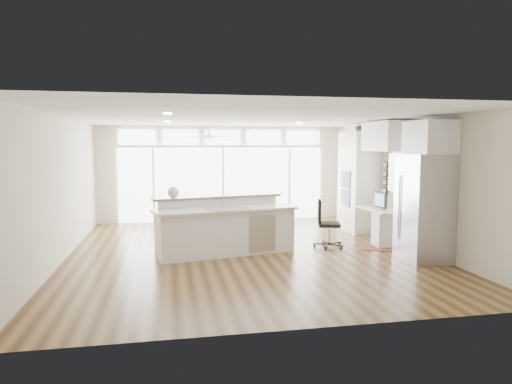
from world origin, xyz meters
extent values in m
cube|color=#422A14|center=(0.00, 0.00, -0.01)|extent=(7.00, 8.00, 0.02)
cube|color=silver|center=(0.00, 0.00, 2.70)|extent=(7.00, 8.00, 0.02)
cube|color=beige|center=(0.00, 4.00, 1.35)|extent=(7.00, 0.04, 2.70)
cube|color=beige|center=(0.00, -4.00, 1.35)|extent=(7.00, 0.04, 2.70)
cube|color=beige|center=(-3.50, 0.00, 1.35)|extent=(0.04, 8.00, 2.70)
cube|color=beige|center=(3.50, 0.00, 1.35)|extent=(0.04, 8.00, 2.70)
cube|color=silver|center=(0.00, 3.94, 1.05)|extent=(5.80, 0.06, 2.08)
cube|color=silver|center=(0.00, 3.94, 2.38)|extent=(5.90, 0.06, 0.40)
cube|color=white|center=(3.46, 0.30, 1.55)|extent=(0.04, 0.85, 0.85)
cube|color=silver|center=(-0.50, 2.80, 2.48)|extent=(1.16, 1.16, 0.32)
cube|color=silver|center=(0.00, 0.20, 2.68)|extent=(3.40, 3.00, 0.02)
cube|color=white|center=(3.17, 1.80, 1.25)|extent=(0.64, 1.20, 2.50)
cube|color=white|center=(3.13, 0.30, 0.38)|extent=(0.72, 1.30, 0.76)
cube|color=white|center=(3.17, 0.30, 2.35)|extent=(0.64, 1.30, 0.64)
cube|color=#B2B2B7|center=(3.11, -1.35, 1.00)|extent=(0.76, 0.90, 2.00)
cube|color=white|center=(3.17, -1.35, 2.30)|extent=(0.64, 0.90, 0.60)
cube|color=black|center=(3.46, 0.92, 1.40)|extent=(0.06, 0.22, 0.80)
cube|color=white|center=(-0.44, -0.10, 0.56)|extent=(2.98, 1.63, 1.12)
cube|color=#3C1C13|center=(2.81, -0.21, 0.01)|extent=(1.02, 0.88, 0.01)
cube|color=black|center=(1.78, 0.05, 0.50)|extent=(0.63, 0.60, 1.00)
sphere|color=silver|center=(-1.45, 0.09, 1.24)|extent=(0.30, 0.30, 0.23)
cube|color=black|center=(3.05, 0.30, 0.96)|extent=(0.11, 0.48, 0.39)
cube|color=silver|center=(2.88, 0.30, 0.77)|extent=(0.15, 0.32, 0.02)
imported|color=#325F29|center=(3.17, 1.80, 2.63)|extent=(0.33, 0.36, 0.26)
camera|label=1|loc=(-1.54, -8.97, 2.16)|focal=32.00mm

